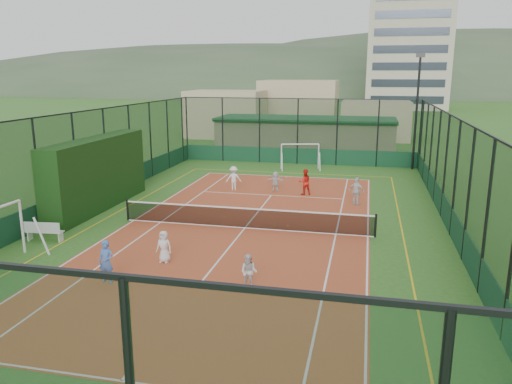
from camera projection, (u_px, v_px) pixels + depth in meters
The scene contains 19 objects.
ground at pixel (245, 228), 22.75m from camera, with size 300.00×300.00×0.00m, color #316623.
court_slab at pixel (245, 228), 22.75m from camera, with size 11.17×23.97×0.01m, color #A54724.
tennis_net at pixel (245, 217), 22.63m from camera, with size 11.67×0.12×1.06m, color black, non-canonical shape.
perimeter_fence at pixel (245, 175), 22.17m from camera, with size 18.12×34.12×5.00m, color black, non-canonical shape.
floodlight_ne at pixel (416, 113), 35.71m from camera, with size 0.60×0.26×8.25m, color black, non-canonical shape.
clubhouse at pixel (305, 136), 43.26m from camera, with size 15.20×7.20×3.15m, color tan, non-canonical shape.
apartment_tower at pixel (409, 29), 94.51m from camera, with size 15.00×12.00×30.00m, color beige.
distant_hills at pixel (353, 94), 165.09m from camera, with size 200.00×60.00×24.00m, color #384C33, non-canonical shape.
hedge_left at pixel (97, 174), 25.76m from camera, with size 1.26×8.38×3.67m, color black.
white_bench at pixel (45, 231), 20.95m from camera, with size 1.58×0.43×0.89m, color white, non-canonical shape.
futsal_goal_far at pixel (300, 157), 36.60m from camera, with size 2.83×0.82×1.82m, color white, non-canonical shape.
child_near_left at pixel (164, 247), 18.55m from camera, with size 0.59×0.39×1.21m, color white.
child_near_mid at pixel (106, 262), 16.73m from camera, with size 0.53×0.35×1.46m, color #4677C9.
child_near_right at pixel (249, 272), 16.23m from camera, with size 0.57×0.45×1.18m, color silver.
child_far_left at pixel (234, 178), 29.97m from camera, with size 0.93×0.54×1.44m, color white.
child_far_right at pixel (357, 191), 26.60m from camera, with size 0.87×0.36×1.49m, color silver.
child_far_back at pixel (275, 181), 29.68m from camera, with size 1.12×0.36×1.21m, color silver.
coach at pixel (305, 182), 28.83m from camera, with size 0.73×0.57×1.50m, color red.
tennis_balls at pixel (262, 223), 23.43m from camera, with size 3.28×0.88×0.07m.
Camera 1 is at (5.24, -21.10, 6.92)m, focal length 35.00 mm.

